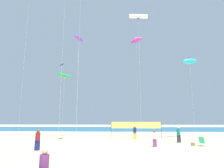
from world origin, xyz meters
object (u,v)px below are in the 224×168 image
mother_figure (44,167)px  beachgoer_white_shirt (155,138)px  beachgoer_teal_shirt (179,134)px  kite_lime_diamond (29,0)px  folding_beach_chair (202,141)px  kite_white_tube (138,17)px  beachgoer_maroon_shirt (38,139)px  kite_cyan_inflatable (190,61)px  kite_violet_inflatable (79,38)px  kite_magenta_inflatable (136,40)px  beachgoer_navy_shirt (135,132)px  volleyball_net (136,126)px  kite_green_tube (64,76)px  beach_handbag (193,144)px  kite_black_diamond (61,65)px

mother_figure → beachgoer_white_shirt: 13.13m
beachgoer_teal_shirt → kite_lime_diamond: size_ratio=0.09×
folding_beach_chair → kite_white_tube: 14.94m
beachgoer_maroon_shirt → kite_cyan_inflatable: bearing=121.7°
mother_figure → beachgoer_maroon_shirt: bearing=117.9°
kite_cyan_inflatable → kite_white_tube: bearing=-144.5°
kite_cyan_inflatable → kite_violet_inflatable: bearing=-178.9°
kite_magenta_inflatable → kite_violet_inflatable: 11.14m
kite_violet_inflatable → beachgoer_navy_shirt: bearing=5.6°
beachgoer_teal_shirt → volleyball_net: 6.77m
beachgoer_teal_shirt → folding_beach_chair: bearing=35.9°
kite_green_tube → kite_magenta_inflatable: bearing=26.6°
beach_handbag → kite_black_diamond: kite_black_diamond is taller
beachgoer_navy_shirt → kite_violet_inflatable: 15.00m
mother_figure → kite_green_tube: 20.89m
folding_beach_chair → beachgoer_navy_shirt: bearing=107.8°
beachgoer_maroon_shirt → kite_green_tube: (-0.84, 9.61, 7.75)m
kite_magenta_inflatable → kite_black_diamond: (-12.65, -1.50, -4.71)m
beachgoer_maroon_shirt → kite_black_diamond: kite_black_diamond is taller
beachgoer_navy_shirt → kite_lime_diamond: bearing=-101.8°
kite_black_diamond → kite_green_tube: 5.10m
volleyball_net → kite_lime_diamond: kite_lime_diamond is taller
mother_figure → beachgoer_navy_shirt: 18.88m
mother_figure → kite_white_tube: bearing=70.8°
kite_magenta_inflatable → kite_green_tube: bearing=-153.4°
kite_black_diamond → kite_green_tube: kite_black_diamond is taller
beachgoer_white_shirt → kite_green_tube: 15.49m
beachgoer_white_shirt → kite_white_tube: 13.37m
beachgoer_navy_shirt → kite_lime_diamond: kite_lime_diamond is taller
kite_black_diamond → folding_beach_chair: bearing=-29.8°
beachgoer_maroon_shirt → volleyball_net: size_ratio=0.25×
folding_beach_chair → kite_cyan_inflatable: bearing=47.3°
mother_figure → kite_cyan_inflatable: (12.39, 17.79, 9.47)m
kite_violet_inflatable → kite_white_tube: bearing=-31.9°
beachgoer_maroon_shirt → kite_green_tube: size_ratio=0.20×
beachgoer_teal_shirt → kite_white_tube: 14.13m
kite_black_diamond → kite_white_tube: 15.85m
mother_figure → beachgoer_maroon_shirt: beachgoer_maroon_shirt is taller
beachgoer_teal_shirt → kite_cyan_inflatable: size_ratio=0.17×
folding_beach_chair → beachgoer_teal_shirt: bearing=91.0°
kite_green_tube → kite_violet_inflatable: (2.19, -1.18, 5.12)m
kite_black_diamond → mother_figure: bearing=-73.1°
beachgoer_teal_shirt → kite_black_diamond: 20.88m
beachgoer_navy_shirt → folding_beach_chair: bearing=27.7°
beachgoer_maroon_shirt → kite_white_tube: kite_white_tube is taller
kite_white_tube → beachgoer_maroon_shirt: bearing=-159.5°
folding_beach_chair → kite_lime_diamond: (-21.05, 4.06, 18.92)m
beachgoer_teal_shirt → kite_white_tube: bearing=-55.2°
beachgoer_maroon_shirt → beachgoer_navy_shirt: 12.89m
kite_black_diamond → kite_white_tube: kite_white_tube is taller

